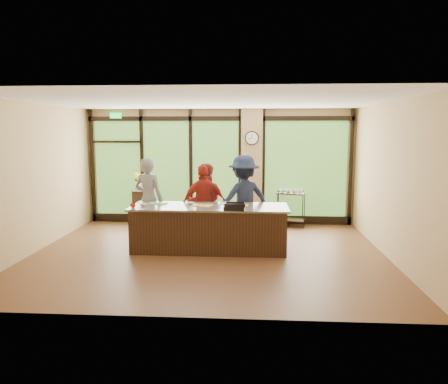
# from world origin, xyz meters

# --- Properties ---
(floor) EXTENTS (7.00, 7.00, 0.00)m
(floor) POSITION_xyz_m (0.00, 0.00, 0.00)
(floor) COLOR brown
(floor) RESTS_ON ground
(ceiling) EXTENTS (7.00, 7.00, 0.00)m
(ceiling) POSITION_xyz_m (0.00, 0.00, 3.00)
(ceiling) COLOR silver
(ceiling) RESTS_ON back_wall
(back_wall) EXTENTS (7.00, 0.00, 7.00)m
(back_wall) POSITION_xyz_m (0.00, 3.00, 1.50)
(back_wall) COLOR tan
(back_wall) RESTS_ON floor
(left_wall) EXTENTS (0.00, 6.00, 6.00)m
(left_wall) POSITION_xyz_m (-3.50, 0.00, 1.50)
(left_wall) COLOR tan
(left_wall) RESTS_ON floor
(right_wall) EXTENTS (0.00, 6.00, 6.00)m
(right_wall) POSITION_xyz_m (3.50, 0.00, 1.50)
(right_wall) COLOR tan
(right_wall) RESTS_ON floor
(window_wall) EXTENTS (6.90, 0.12, 3.00)m
(window_wall) POSITION_xyz_m (0.16, 2.95, 1.39)
(window_wall) COLOR tan
(window_wall) RESTS_ON floor
(island_base) EXTENTS (3.10, 1.00, 0.88)m
(island_base) POSITION_xyz_m (0.00, 0.30, 0.44)
(island_base) COLOR black
(island_base) RESTS_ON floor
(countertop) EXTENTS (3.20, 1.10, 0.04)m
(countertop) POSITION_xyz_m (0.00, 0.30, 0.90)
(countertop) COLOR #6F645B
(countertop) RESTS_ON island_base
(wall_clock) EXTENTS (0.36, 0.04, 0.36)m
(wall_clock) POSITION_xyz_m (0.85, 2.87, 2.25)
(wall_clock) COLOR black
(wall_clock) RESTS_ON window_wall
(cook_left) EXTENTS (0.79, 0.64, 1.87)m
(cook_left) POSITION_xyz_m (-1.41, 0.99, 0.93)
(cook_left) COLOR slate
(cook_left) RESTS_ON floor
(cook_midleft) EXTENTS (0.92, 0.76, 1.72)m
(cook_midleft) POSITION_xyz_m (-0.19, 1.14, 0.86)
(cook_midleft) COLOR maroon
(cook_midleft) RESTS_ON floor
(cook_midright) EXTENTS (1.08, 0.76, 1.71)m
(cook_midright) POSITION_xyz_m (-0.18, 0.99, 0.85)
(cook_midright) COLOR maroon
(cook_midright) RESTS_ON floor
(cook_right) EXTENTS (1.42, 1.15, 1.91)m
(cook_right) POSITION_xyz_m (0.68, 1.06, 0.96)
(cook_right) COLOR #1B233C
(cook_right) RESTS_ON floor
(roasting_pan) EXTENTS (0.43, 0.36, 0.07)m
(roasting_pan) POSITION_xyz_m (0.54, -0.10, 0.96)
(roasting_pan) COLOR black
(roasting_pan) RESTS_ON countertop
(mixing_bowl) EXTENTS (0.38, 0.38, 0.08)m
(mixing_bowl) POSITION_xyz_m (0.51, 0.31, 0.96)
(mixing_bowl) COLOR silver
(mixing_bowl) RESTS_ON countertop
(cutting_board_left) EXTENTS (0.39, 0.30, 0.01)m
(cutting_board_left) POSITION_xyz_m (-1.10, 0.49, 0.93)
(cutting_board_left) COLOR green
(cutting_board_left) RESTS_ON countertop
(cutting_board_center) EXTENTS (0.45, 0.38, 0.01)m
(cutting_board_center) POSITION_xyz_m (-0.15, 0.33, 0.93)
(cutting_board_center) COLOR gold
(cutting_board_center) RESTS_ON countertop
(cutting_board_right) EXTENTS (0.41, 0.33, 0.01)m
(cutting_board_right) POSITION_xyz_m (0.60, 0.42, 0.93)
(cutting_board_right) COLOR gold
(cutting_board_right) RESTS_ON countertop
(prep_bowl_near) EXTENTS (0.20, 0.20, 0.05)m
(prep_bowl_near) POSITION_xyz_m (-1.33, 0.20, 0.94)
(prep_bowl_near) COLOR silver
(prep_bowl_near) RESTS_ON countertop
(prep_bowl_mid) EXTENTS (0.17, 0.17, 0.05)m
(prep_bowl_mid) POSITION_xyz_m (0.35, 0.30, 0.94)
(prep_bowl_mid) COLOR silver
(prep_bowl_mid) RESTS_ON countertop
(prep_bowl_far) EXTENTS (0.15, 0.15, 0.04)m
(prep_bowl_far) POSITION_xyz_m (-0.41, 0.48, 0.94)
(prep_bowl_far) COLOR silver
(prep_bowl_far) RESTS_ON countertop
(red_ramekin) EXTENTS (0.13, 0.13, 0.09)m
(red_ramekin) POSITION_xyz_m (-1.50, 0.01, 0.96)
(red_ramekin) COLOR red
(red_ramekin) RESTS_ON countertop
(flower_stand) EXTENTS (0.54, 0.54, 0.89)m
(flower_stand) POSITION_xyz_m (-1.98, 2.75, 0.44)
(flower_stand) COLOR black
(flower_stand) RESTS_ON floor
(flower_vase) EXTENTS (0.34, 0.34, 0.28)m
(flower_vase) POSITION_xyz_m (-1.98, 2.75, 1.03)
(flower_vase) COLOR #967D52
(flower_vase) RESTS_ON flower_stand
(bar_cart) EXTENTS (0.79, 0.58, 0.97)m
(bar_cart) POSITION_xyz_m (1.86, 2.63, 0.58)
(bar_cart) COLOR black
(bar_cart) RESTS_ON floor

